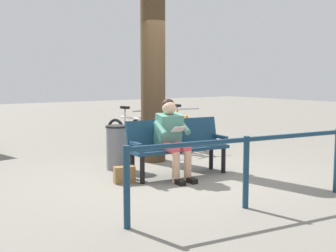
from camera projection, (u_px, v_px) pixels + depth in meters
name	position (u px, v px, depth m)	size (l,w,h in m)	color
ground_plane	(179.00, 178.00, 6.65)	(40.00, 40.00, 0.00)	slate
bench	(177.00, 143.00, 6.81)	(1.64, 0.65, 0.87)	navy
person_reading	(172.00, 135.00, 6.56)	(0.52, 0.79, 1.20)	#4C8C7A
handbag	(124.00, 175.00, 6.33)	(0.30, 0.14, 0.24)	olive
tree_trunk	(153.00, 65.00, 7.80)	(0.44, 0.44, 3.46)	#4C3823
litter_bin	(117.00, 147.00, 7.24)	(0.37, 0.37, 0.73)	slate
bicycle_red	(181.00, 132.00, 9.35)	(0.58, 1.64, 0.94)	black
bicycle_black	(159.00, 133.00, 9.12)	(0.60, 1.64, 0.94)	black
bicycle_silver	(130.00, 135.00, 8.77)	(0.48, 1.68, 0.94)	black
railing_fence	(246.00, 158.00, 5.06)	(3.03, 0.48, 0.85)	navy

